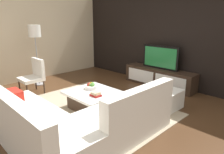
# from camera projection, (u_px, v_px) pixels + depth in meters

# --- Properties ---
(ground_plane) EXTENTS (14.00, 14.00, 0.00)m
(ground_plane) POSITION_uv_depth(u_px,v_px,m) (93.00, 112.00, 4.20)
(ground_plane) COLOR #4C301C
(feature_wall_back) EXTENTS (6.40, 0.12, 2.80)m
(feature_wall_back) POSITION_uv_depth(u_px,v_px,m) (168.00, 35.00, 5.64)
(feature_wall_back) COLOR black
(feature_wall_back) RESTS_ON ground
(side_wall_left) EXTENTS (0.12, 5.20, 2.80)m
(side_wall_left) POSITION_uv_depth(u_px,v_px,m) (29.00, 34.00, 6.15)
(side_wall_left) COLOR beige
(side_wall_left) RESTS_ON ground
(area_rug) EXTENTS (3.10, 2.52, 0.01)m
(area_rug) POSITION_uv_depth(u_px,v_px,m) (90.00, 110.00, 4.27)
(area_rug) COLOR tan
(area_rug) RESTS_ON ground
(media_console) EXTENTS (2.05, 0.47, 0.50)m
(media_console) POSITION_uv_depth(u_px,v_px,m) (159.00, 77.00, 5.75)
(media_console) COLOR #332319
(media_console) RESTS_ON ground
(television) EXTENTS (1.09, 0.06, 0.63)m
(television) POSITION_uv_depth(u_px,v_px,m) (160.00, 57.00, 5.59)
(television) COLOR black
(television) RESTS_ON media_console
(sectional_couch) EXTENTS (2.38, 2.36, 0.85)m
(sectional_couch) POSITION_uv_depth(u_px,v_px,m) (70.00, 122.00, 3.18)
(sectional_couch) COLOR white
(sectional_couch) RESTS_ON ground
(coffee_table) EXTENTS (1.03, 0.94, 0.38)m
(coffee_table) POSITION_uv_depth(u_px,v_px,m) (93.00, 100.00, 4.28)
(coffee_table) COLOR #332319
(coffee_table) RESTS_ON ground
(accent_chair_near) EXTENTS (0.55, 0.51, 0.87)m
(accent_chair_near) POSITION_uv_depth(u_px,v_px,m) (34.00, 74.00, 5.16)
(accent_chair_near) COLOR #332319
(accent_chair_near) RESTS_ON ground
(floor_lamp) EXTENTS (0.33, 0.33, 1.67)m
(floor_lamp) POSITION_uv_depth(u_px,v_px,m) (35.00, 35.00, 5.57)
(floor_lamp) COLOR #A5A5AA
(floor_lamp) RESTS_ON ground
(ottoman) EXTENTS (0.70, 0.70, 0.40)m
(ottoman) POSITION_uv_depth(u_px,v_px,m) (161.00, 99.00, 4.35)
(ottoman) COLOR white
(ottoman) RESTS_ON ground
(fruit_bowl) EXTENTS (0.28, 0.28, 0.14)m
(fruit_bowl) POSITION_uv_depth(u_px,v_px,m) (91.00, 86.00, 4.41)
(fruit_bowl) COLOR silver
(fruit_bowl) RESTS_ON coffee_table
(book_stack) EXTENTS (0.21, 0.16, 0.08)m
(book_stack) POSITION_uv_depth(u_px,v_px,m) (96.00, 94.00, 3.99)
(book_stack) COLOR maroon
(book_stack) RESTS_ON coffee_table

